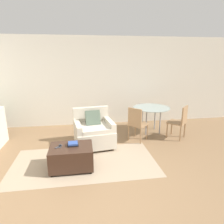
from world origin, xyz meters
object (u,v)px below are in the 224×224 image
at_px(dining_table, 151,110).
at_px(dining_chair_near_left, 137,122).
at_px(tv_remote_primary, 60,146).
at_px(tv_remote_secondary, 59,147).
at_px(armchair, 94,132).
at_px(dining_chair_near_right, 180,120).
at_px(ottoman, 72,156).
at_px(book_stack, 73,144).

height_order(dining_table, dining_chair_near_left, dining_chair_near_left).
bearing_deg(dining_chair_near_left, tv_remote_primary, -150.31).
bearing_deg(tv_remote_secondary, armchair, 52.66).
bearing_deg(dining_chair_near_right, ottoman, -158.77).
height_order(dining_chair_near_left, dining_chair_near_right, same).
bearing_deg(tv_remote_secondary, dining_chair_near_right, 19.31).
bearing_deg(dining_table, book_stack, -143.05).
height_order(tv_remote_primary, dining_chair_near_left, dining_chair_near_left).
height_order(tv_remote_secondary, dining_table, dining_table).
distance_m(book_stack, dining_table, 2.71).
relative_size(armchair, ottoman, 1.23).
distance_m(armchair, dining_table, 1.86).
height_order(tv_remote_primary, dining_chair_near_right, dining_chair_near_right).
relative_size(armchair, book_stack, 4.60).
relative_size(tv_remote_primary, dining_chair_near_right, 0.19).
distance_m(ottoman, dining_chair_near_left, 1.95).
bearing_deg(dining_chair_near_left, armchair, -174.82).
bearing_deg(armchair, dining_chair_near_left, 5.18).
relative_size(ottoman, book_stack, 3.75).
bearing_deg(dining_table, tv_remote_secondary, -145.78).
height_order(armchair, dining_chair_near_right, armchair).
bearing_deg(dining_table, armchair, -157.79).
xyz_separation_m(armchair, dining_table, (1.70, 0.69, 0.29)).
xyz_separation_m(tv_remote_secondary, dining_chair_near_right, (3.02, 1.06, 0.06)).
xyz_separation_m(book_stack, tv_remote_primary, (-0.25, -0.00, -0.03)).
relative_size(book_stack, dining_table, 0.21).
bearing_deg(tv_remote_primary, dining_table, 34.06).
bearing_deg(tv_remote_secondary, book_stack, 6.03).
relative_size(dining_table, dining_chair_near_left, 1.15).
distance_m(dining_table, dining_chair_near_right, 0.85).
distance_m(armchair, tv_remote_secondary, 1.21).
bearing_deg(tv_remote_primary, ottoman, -13.15).
relative_size(dining_chair_near_left, dining_chair_near_right, 1.00).
relative_size(armchair, dining_chair_near_right, 1.12).
xyz_separation_m(tv_remote_primary, dining_table, (2.41, 1.63, 0.19)).
bearing_deg(tv_remote_secondary, tv_remote_primary, 48.07).
height_order(book_stack, dining_table, dining_table).
distance_m(armchair, tv_remote_primary, 1.18).
relative_size(armchair, dining_chair_near_left, 1.12).
height_order(armchair, tv_remote_primary, armchair).
bearing_deg(tv_remote_secondary, dining_chair_near_left, 29.97).
relative_size(armchair, tv_remote_primary, 5.93).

